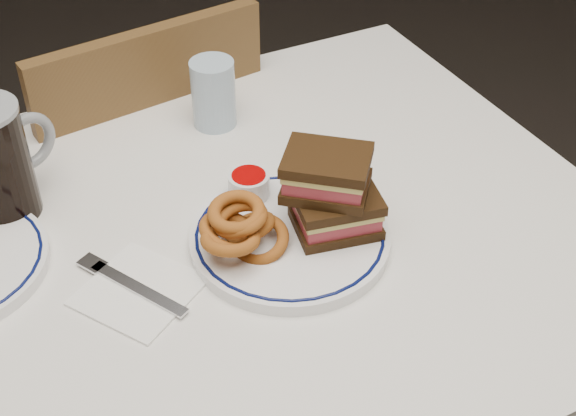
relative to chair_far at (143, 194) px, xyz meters
name	(u,v)px	position (x,y,z in m)	size (l,w,h in m)	color
dining_table	(162,315)	(-0.12, -0.48, 0.17)	(1.27, 0.87, 0.75)	white
chair_far	(143,194)	(0.00, 0.00, 0.00)	(0.45, 0.45, 0.88)	#4C3018
main_plate	(290,238)	(0.06, -0.53, 0.28)	(0.26, 0.26, 0.02)	white
reuben_sandwich	(332,192)	(0.11, -0.54, 0.35)	(0.14, 0.13, 0.11)	black
onion_rings_main	(241,228)	(-0.01, -0.53, 0.32)	(0.12, 0.10, 0.09)	brown
ketchup_ramekin	(249,183)	(0.04, -0.43, 0.31)	(0.06, 0.06, 0.03)	white
water_glass	(213,93)	(0.08, -0.22, 0.33)	(0.07, 0.07, 0.11)	#A2BAD1
napkin_fork	(137,290)	(-0.15, -0.52, 0.27)	(0.18, 0.18, 0.01)	white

